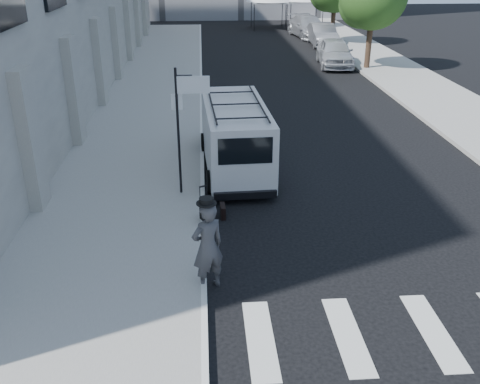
{
  "coord_description": "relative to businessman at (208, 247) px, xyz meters",
  "views": [
    {
      "loc": [
        -1.9,
        -10.62,
        6.41
      ],
      "look_at": [
        -1.12,
        0.57,
        1.3
      ],
      "focal_mm": 40.0,
      "sensor_mm": 36.0,
      "label": 1
    }
  ],
  "objects": [
    {
      "name": "ground",
      "position": [
        1.9,
        1.29,
        -0.96
      ],
      "size": [
        120.0,
        120.0,
        0.0
      ],
      "primitive_type": "plane",
      "color": "black",
      "rests_on": "ground"
    },
    {
      "name": "sidewalk_left",
      "position": [
        -2.35,
        17.29,
        -0.89
      ],
      "size": [
        4.5,
        48.0,
        0.15
      ],
      "primitive_type": "cube",
      "color": "gray",
      "rests_on": "ground"
    },
    {
      "name": "sidewalk_right",
      "position": [
        10.9,
        21.29,
        -0.89
      ],
      "size": [
        4.0,
        56.0,
        0.15
      ],
      "primitive_type": "cube",
      "color": "gray",
      "rests_on": "ground"
    },
    {
      "name": "sign_pole",
      "position": [
        -0.46,
        4.49,
        1.69
      ],
      "size": [
        1.03,
        0.07,
        3.5
      ],
      "color": "black",
      "rests_on": "sidewalk_left"
    },
    {
      "name": "businessman",
      "position": [
        0.0,
        0.0,
        0.0
      ],
      "size": [
        0.84,
        0.74,
        1.92
      ],
      "primitive_type": "imported",
      "rotation": [
        0.0,
        0.0,
        3.64
      ],
      "color": "#3F3E41",
      "rests_on": "ground"
    },
    {
      "name": "briefcase",
      "position": [
        0.42,
        3.17,
        -0.79
      ],
      "size": [
        0.14,
        0.44,
        0.34
      ],
      "primitive_type": "cube",
      "rotation": [
        0.0,
        0.0,
        0.04
      ],
      "color": "black",
      "rests_on": "ground"
    },
    {
      "name": "suitcase",
      "position": [
        -0.0,
        2.7,
        -0.68
      ],
      "size": [
        0.37,
        0.44,
        1.05
      ],
      "rotation": [
        0.0,
        0.0,
        0.43
      ],
      "color": "black",
      "rests_on": "ground"
    },
    {
      "name": "cargo_van",
      "position": [
        0.95,
        6.56,
        0.14
      ],
      "size": [
        2.17,
        5.65,
        2.11
      ],
      "rotation": [
        0.0,
        0.0,
        0.05
      ],
      "color": "silver",
      "rests_on": "ground"
    },
    {
      "name": "parked_car_a",
      "position": [
        7.89,
        22.55,
        -0.15
      ],
      "size": [
        2.38,
        4.91,
        1.61
      ],
      "primitive_type": "imported",
      "rotation": [
        0.0,
        0.0,
        -0.1
      ],
      "color": "#B2B5BA",
      "rests_on": "ground"
    },
    {
      "name": "parked_car_b",
      "position": [
        8.7,
        29.9,
        -0.18
      ],
      "size": [
        1.82,
        4.8,
        1.56
      ],
      "primitive_type": "imported",
      "rotation": [
        0.0,
        0.0,
        -0.04
      ],
      "color": "#56585E",
      "rests_on": "ground"
    },
    {
      "name": "parked_car_c",
      "position": [
        8.44,
        34.07,
        -0.16
      ],
      "size": [
        2.96,
        5.8,
        1.61
      ],
      "primitive_type": "imported",
      "rotation": [
        0.0,
        0.0,
        0.13
      ],
      "color": "#9C9FA4",
      "rests_on": "ground"
    }
  ]
}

